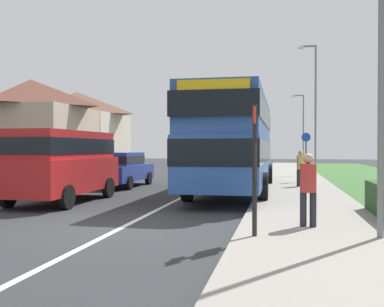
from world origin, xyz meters
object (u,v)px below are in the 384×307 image
parked_van_red (62,160)px  bus_stop_sign (255,161)px  street_lamp_near (375,24)px  street_lamp_far (302,125)px  double_decker_bus (235,139)px  pedestrian_walking_away (301,166)px  cycle_route_sign (306,155)px  street_lamp_mid (314,102)px  parked_car_blue (121,168)px  pedestrian_at_stop (308,186)px

parked_van_red → bus_stop_sign: (6.53, -4.91, 0.17)m
street_lamp_near → street_lamp_far: (0.18, 33.79, -0.20)m
double_decker_bus → pedestrian_walking_away: double_decker_bus is taller
double_decker_bus → cycle_route_sign: 5.79m
pedestrian_walking_away → street_lamp_far: size_ratio=0.25×
street_lamp_mid → parked_van_red: bearing=-120.7°
bus_stop_sign → street_lamp_far: 34.25m
parked_car_blue → cycle_route_sign: (8.38, 3.32, 0.56)m
street_lamp_near → pedestrian_at_stop: bearing=142.0°
pedestrian_walking_away → street_lamp_far: 23.17m
parked_van_red → bus_stop_sign: bus_stop_sign is taller
bus_stop_sign → pedestrian_walking_away: bearing=83.3°
street_lamp_far → cycle_route_sign: bearing=-92.0°
street_lamp_near → bus_stop_sign: bearing=-172.3°
parked_van_red → pedestrian_walking_away: size_ratio=3.00×
pedestrian_walking_away → street_lamp_mid: street_lamp_mid is taller
parked_car_blue → bus_stop_sign: bearing=-57.9°
parked_van_red → parked_car_blue: 5.81m
parked_car_blue → street_lamp_mid: size_ratio=0.56×
pedestrian_walking_away → street_lamp_near: size_ratio=0.24×
double_decker_bus → pedestrian_at_stop: size_ratio=6.90×
street_lamp_near → street_lamp_far: street_lamp_near is taller
bus_stop_sign → cycle_route_sign: bus_stop_sign is taller
double_decker_bus → parked_car_blue: bearing=163.6°
street_lamp_near → cycle_route_sign: bearing=92.1°
bus_stop_sign → pedestrian_at_stop: bearing=48.6°
pedestrian_at_stop → bus_stop_sign: size_ratio=0.64×
cycle_route_sign → street_lamp_near: bearing=-87.9°
parked_van_red → pedestrian_at_stop: (7.58, -3.72, -0.40)m
pedestrian_walking_away → street_lamp_mid: bearing=82.6°
pedestrian_at_stop → parked_van_red: bearing=153.9°
parked_car_blue → street_lamp_near: (8.89, -10.40, 3.21)m
parked_van_red → pedestrian_at_stop: size_ratio=3.00×
double_decker_bus → pedestrian_at_stop: double_decker_bus is taller
parked_van_red → street_lamp_near: street_lamp_near is taller
parked_van_red → parked_car_blue: bearing=91.7°
parked_van_red → street_lamp_near: 10.24m
pedestrian_at_stop → street_lamp_far: size_ratio=0.25×
pedestrian_at_stop → pedestrian_walking_away: 9.94m
double_decker_bus → parked_car_blue: double_decker_bus is taller
cycle_route_sign → street_lamp_far: size_ratio=0.38×
bus_stop_sign → cycle_route_sign: (1.68, 14.02, -0.11)m
parked_car_blue → pedestrian_at_stop: 12.27m
parked_car_blue → bus_stop_sign: (6.70, -10.69, 0.67)m
double_decker_bus → bus_stop_sign: double_decker_bus is taller
street_lamp_far → street_lamp_near: bearing=-90.3°
bus_stop_sign → street_lamp_far: street_lamp_far is taller
parked_van_red → bus_stop_sign: size_ratio=1.93×
pedestrian_walking_away → street_lamp_near: 11.30m
double_decker_bus → pedestrian_walking_away: size_ratio=6.90×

